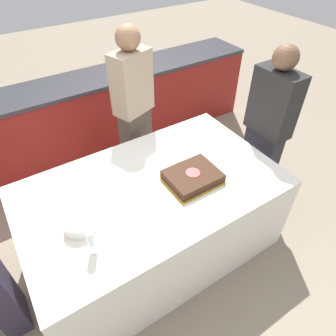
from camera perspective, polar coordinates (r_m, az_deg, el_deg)
The scene contains 9 objects.
ground_plane at distance 2.84m, azimuth -2.52°, elevation -14.33°, with size 14.00×14.00×0.00m, color gray.
back_counter at distance 3.67m, azimuth -16.27°, elevation 8.92°, with size 4.40×0.58×0.92m.
dining_table at distance 2.53m, azimuth -2.78°, elevation -9.43°, with size 1.96×1.17×0.77m.
cake at distance 2.26m, azimuth 4.71°, elevation -1.60°, with size 0.42×0.35×0.08m.
plate_stack at distance 2.03m, azimuth -16.47°, elevation -10.12°, with size 0.20×0.20×0.08m.
wine_glass at distance 1.84m, azimuth -14.48°, elevation -12.95°, with size 0.06×0.06×0.18m.
side_plate_near_cake at distance 2.49m, azimuth 0.57°, elevation 2.27°, with size 0.19×0.19×0.00m.
person_cutting_cake at distance 2.85m, azimuth -6.41°, elevation 10.13°, with size 0.40×0.31×1.66m.
person_seated_right at distance 2.85m, azimuth 18.26°, elevation 6.78°, with size 0.20×0.40×1.58m.
Camera 1 is at (-0.76, -1.40, 2.35)m, focal length 32.00 mm.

